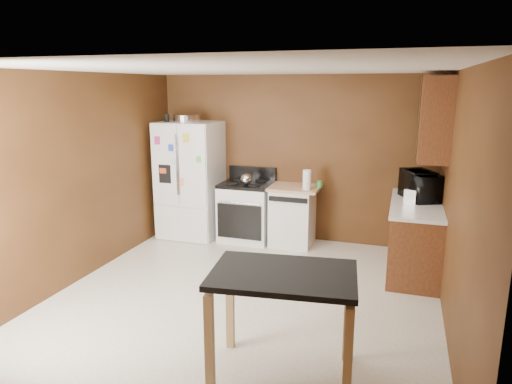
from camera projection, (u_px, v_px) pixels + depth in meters
The scene contains 18 objects.
floor at pixel (244, 298), 5.14m from camera, with size 4.50×4.50×0.00m, color white.
ceiling at pixel (243, 69), 4.57m from camera, with size 4.50×4.50×0.00m, color white.
wall_back at pixel (293, 159), 6.93m from camera, with size 4.20×4.20×0.00m, color #553216.
wall_front at pixel (120, 269), 2.77m from camera, with size 4.20×4.20×0.00m, color #553216.
wall_left at pixel (79, 178), 5.49m from camera, with size 4.50×4.50×0.00m, color #553216.
wall_right at pixel (457, 206), 4.22m from camera, with size 4.50×4.50×0.00m, color #553216.
roasting_pan at pixel (187, 118), 6.93m from camera, with size 0.42×0.42×0.11m, color silver.
pen_cup at pixel (167, 118), 6.91m from camera, with size 0.08×0.08×0.11m, color black.
kettle at pixel (246, 179), 6.73m from camera, with size 0.17×0.17×0.17m, color silver.
paper_towel at pixel (307, 180), 6.48m from camera, with size 0.12×0.12×0.28m, color white.
green_canister at pixel (319, 184), 6.62m from camera, with size 0.09×0.09×0.10m, color green.
toaster at pixel (414, 195), 5.74m from camera, with size 0.15×0.25×0.18m, color silver.
microwave at pixel (420, 187), 5.87m from camera, with size 0.60×0.41×0.33m, color black.
refrigerator at pixel (190, 180), 7.13m from camera, with size 0.90×0.80×1.80m.
gas_range at pixel (247, 211), 7.01m from camera, with size 0.76×0.68×1.10m.
dishwasher at pixel (293, 215), 6.81m from camera, with size 0.78×0.63×0.89m.
right_cabinets at pixel (420, 202), 5.75m from camera, with size 0.63×1.58×2.45m.
island at pixel (283, 289), 3.62m from camera, with size 1.22×0.89×0.91m.
Camera 1 is at (1.59, -4.45, 2.34)m, focal length 32.00 mm.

